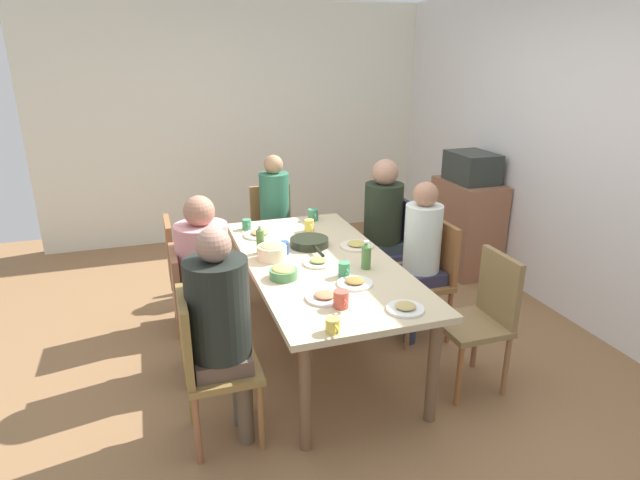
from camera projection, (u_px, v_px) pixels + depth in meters
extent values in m
plane|color=olive|center=(320.00, 352.00, 3.89)|extent=(6.69, 6.69, 0.00)
cube|color=silver|center=(586.00, 158.00, 4.08)|extent=(5.82, 0.12, 2.60)
cube|color=silver|center=(241.00, 124.00, 5.99)|extent=(0.12, 4.44, 2.60)
cube|color=#CBB790|center=(320.00, 263.00, 3.65)|extent=(2.04, 0.97, 0.04)
cylinder|color=brown|center=(243.00, 269.00, 4.48)|extent=(0.07, 0.07, 0.68)
cylinder|color=brown|center=(305.00, 396.00, 2.84)|extent=(0.07, 0.07, 0.68)
cylinder|color=brown|center=(329.00, 258.00, 4.71)|extent=(0.07, 0.07, 0.68)
cylinder|color=brown|center=(433.00, 370.00, 3.06)|extent=(0.07, 0.07, 0.68)
cube|color=#935831|center=(207.00, 314.00, 3.51)|extent=(0.40, 0.40, 0.04)
cylinder|color=olive|center=(182.00, 336.00, 3.69)|extent=(0.04, 0.04, 0.43)
cylinder|color=olive|center=(186.00, 361.00, 3.38)|extent=(0.04, 0.04, 0.43)
cylinder|color=#876141|center=(231.00, 328.00, 3.79)|extent=(0.04, 0.04, 0.43)
cylinder|color=brown|center=(239.00, 352.00, 3.48)|extent=(0.04, 0.04, 0.43)
cube|color=#905C40|center=(176.00, 285.00, 3.37)|extent=(0.38, 0.04, 0.45)
cylinder|color=#2D3642|center=(223.00, 334.00, 3.68)|extent=(0.09, 0.09, 0.45)
cylinder|color=#253B4C|center=(226.00, 346.00, 3.54)|extent=(0.09, 0.09, 0.45)
cube|color=#2F2D46|center=(207.00, 306.00, 3.49)|extent=(0.30, 0.30, 0.10)
cylinder|color=pink|center=(203.00, 263.00, 3.38)|extent=(0.34, 0.34, 0.51)
sphere|color=#A6725A|center=(199.00, 211.00, 3.27)|extent=(0.19, 0.19, 0.19)
cube|color=#353555|center=(382.00, 252.00, 4.58)|extent=(0.40, 0.40, 0.04)
cylinder|color=#363755|center=(407.00, 281.00, 4.55)|extent=(0.04, 0.04, 0.43)
cylinder|color=#314148|center=(390.00, 267.00, 4.86)|extent=(0.04, 0.04, 0.43)
cylinder|color=#323050|center=(371.00, 286.00, 4.45)|extent=(0.04, 0.04, 0.43)
cylinder|color=#313152|center=(356.00, 271.00, 4.76)|extent=(0.04, 0.04, 0.43)
cube|color=#2F2F4D|center=(402.00, 224.00, 4.55)|extent=(0.38, 0.04, 0.45)
cylinder|color=#3F403D|center=(374.00, 280.00, 4.55)|extent=(0.09, 0.09, 0.45)
cylinder|color=#3B4148|center=(367.00, 273.00, 4.69)|extent=(0.09, 0.09, 0.45)
cube|color=#35444C|center=(382.00, 246.00, 4.56)|extent=(0.30, 0.30, 0.10)
cylinder|color=black|center=(383.00, 213.00, 4.46)|extent=(0.32, 0.32, 0.50)
sphere|color=tan|center=(385.00, 172.00, 4.34)|extent=(0.22, 0.22, 0.22)
cube|color=olive|center=(222.00, 369.00, 2.90)|extent=(0.40, 0.40, 0.04)
cylinder|color=olive|center=(191.00, 392.00, 3.08)|extent=(0.04, 0.04, 0.43)
cylinder|color=brown|center=(197.00, 429.00, 2.77)|extent=(0.04, 0.04, 0.43)
cylinder|color=olive|center=(249.00, 381.00, 3.18)|extent=(0.04, 0.04, 0.43)
cylinder|color=#8F5F35|center=(261.00, 416.00, 2.87)|extent=(0.04, 0.04, 0.43)
cube|color=olive|center=(185.00, 337.00, 2.77)|extent=(0.38, 0.04, 0.45)
cylinder|color=#4F5043|center=(240.00, 391.00, 3.07)|extent=(0.09, 0.09, 0.45)
cylinder|color=brown|center=(245.00, 407.00, 2.93)|extent=(0.09, 0.09, 0.45)
cube|color=brown|center=(222.00, 360.00, 2.88)|extent=(0.30, 0.30, 0.10)
cylinder|color=black|center=(218.00, 307.00, 2.77)|extent=(0.33, 0.33, 0.53)
sphere|color=#A47864|center=(213.00, 245.00, 2.65)|extent=(0.18, 0.18, 0.18)
cube|color=olive|center=(276.00, 238.00, 4.92)|extent=(0.40, 0.40, 0.04)
cylinder|color=#945A31|center=(289.00, 252.00, 5.20)|extent=(0.04, 0.04, 0.43)
cylinder|color=olive|center=(255.00, 256.00, 5.10)|extent=(0.04, 0.04, 0.43)
cylinder|color=#8F5A3C|center=(299.00, 265.00, 4.89)|extent=(0.04, 0.04, 0.43)
cylinder|color=olive|center=(262.00, 270.00, 4.79)|extent=(0.04, 0.04, 0.43)
cube|color=olive|center=(270.00, 209.00, 5.00)|extent=(0.04, 0.38, 0.45)
cylinder|color=#2D374B|center=(287.00, 262.00, 4.92)|extent=(0.09, 0.09, 0.45)
cylinder|color=#322E4C|center=(270.00, 265.00, 4.88)|extent=(0.09, 0.09, 0.45)
cube|color=#243443|center=(275.00, 232.00, 4.90)|extent=(0.30, 0.30, 0.10)
cylinder|color=#306F53|center=(274.00, 201.00, 4.80)|extent=(0.27, 0.27, 0.50)
sphere|color=#AC7E5A|center=(273.00, 165.00, 4.68)|extent=(0.17, 0.17, 0.17)
cube|color=brown|center=(197.00, 275.00, 4.11)|extent=(0.40, 0.40, 0.04)
cylinder|color=olive|center=(175.00, 295.00, 4.29)|extent=(0.04, 0.04, 0.43)
cylinder|color=olive|center=(178.00, 314.00, 3.99)|extent=(0.04, 0.04, 0.43)
cylinder|color=brown|center=(217.00, 290.00, 4.39)|extent=(0.04, 0.04, 0.43)
cylinder|color=#8D623F|center=(224.00, 307.00, 4.09)|extent=(0.04, 0.04, 0.43)
cube|color=#945E37|center=(170.00, 249.00, 3.98)|extent=(0.38, 0.04, 0.45)
cube|color=olive|center=(420.00, 283.00, 3.97)|extent=(0.40, 0.40, 0.04)
cylinder|color=#95583A|center=(449.00, 317.00, 3.94)|extent=(0.04, 0.04, 0.43)
cylinder|color=olive|center=(427.00, 298.00, 4.25)|extent=(0.04, 0.04, 0.43)
cylinder|color=olive|center=(408.00, 324.00, 3.84)|extent=(0.04, 0.04, 0.43)
cylinder|color=brown|center=(388.00, 304.00, 4.15)|extent=(0.04, 0.04, 0.43)
cube|color=#915B30|center=(443.00, 251.00, 3.94)|extent=(0.38, 0.04, 0.45)
cylinder|color=#2D3754|center=(411.00, 315.00, 3.94)|extent=(0.09, 0.09, 0.45)
cylinder|color=#2F3756|center=(401.00, 306.00, 4.09)|extent=(0.09, 0.09, 0.45)
cube|color=#2E2D46|center=(420.00, 276.00, 3.95)|extent=(0.30, 0.30, 0.10)
cylinder|color=silver|center=(423.00, 238.00, 3.85)|extent=(0.27, 0.27, 0.50)
sphere|color=#A47156|center=(426.00, 194.00, 3.74)|extent=(0.18, 0.18, 0.18)
cube|color=olive|center=(471.00, 325.00, 3.36)|extent=(0.40, 0.40, 0.04)
cylinder|color=#91603C|center=(506.00, 365.00, 3.34)|extent=(0.04, 0.04, 0.43)
cylinder|color=brown|center=(475.00, 339.00, 3.64)|extent=(0.04, 0.04, 0.43)
cylinder|color=#935B2F|center=(459.00, 375.00, 3.24)|extent=(0.04, 0.04, 0.43)
cylinder|color=brown|center=(431.00, 347.00, 3.54)|extent=(0.04, 0.04, 0.43)
cube|color=olive|center=(499.00, 288.00, 3.34)|extent=(0.38, 0.04, 0.45)
cylinder|color=silver|center=(405.00, 309.00, 2.95)|extent=(0.21, 0.21, 0.01)
ellipsoid|color=tan|center=(405.00, 306.00, 2.94)|extent=(0.12, 0.12, 0.02)
cylinder|color=silver|center=(318.00, 263.00, 3.58)|extent=(0.21, 0.21, 0.01)
ellipsoid|color=#899E4D|center=(318.00, 260.00, 3.57)|extent=(0.11, 0.11, 0.02)
cylinder|color=white|center=(325.00, 298.00, 3.08)|extent=(0.23, 0.23, 0.01)
ellipsoid|color=#C2774F|center=(325.00, 295.00, 3.07)|extent=(0.12, 0.12, 0.02)
cylinder|color=beige|center=(357.00, 246.00, 3.89)|extent=(0.25, 0.25, 0.01)
ellipsoid|color=tan|center=(357.00, 244.00, 3.88)|extent=(0.14, 0.14, 0.02)
cylinder|color=silver|center=(260.00, 235.00, 4.13)|extent=(0.25, 0.25, 0.01)
ellipsoid|color=tan|center=(260.00, 232.00, 4.12)|extent=(0.14, 0.14, 0.02)
cylinder|color=white|center=(355.00, 283.00, 3.27)|extent=(0.22, 0.22, 0.01)
ellipsoid|color=olive|center=(355.00, 281.00, 3.26)|extent=(0.12, 0.12, 0.02)
cylinder|color=beige|center=(272.00, 253.00, 3.65)|extent=(0.20, 0.20, 0.10)
ellipsoid|color=#D4BA6D|center=(272.00, 246.00, 3.64)|extent=(0.16, 0.16, 0.04)
cylinder|color=#4D8853|center=(283.00, 274.00, 3.35)|extent=(0.18, 0.18, 0.06)
ellipsoid|color=#D4B75E|center=(283.00, 269.00, 3.34)|extent=(0.14, 0.14, 0.04)
cylinder|color=black|center=(309.00, 242.00, 3.90)|extent=(0.28, 0.28, 0.06)
cylinder|color=black|center=(319.00, 251.00, 3.69)|extent=(0.18, 0.02, 0.02)
cylinder|color=#C75140|center=(341.00, 299.00, 2.97)|extent=(0.09, 0.09, 0.10)
torus|color=#D14E44|center=(345.00, 303.00, 2.92)|extent=(0.05, 0.01, 0.05)
cylinder|color=#E1C450|center=(333.00, 325.00, 2.71)|extent=(0.08, 0.08, 0.08)
torus|color=#E1CF4A|center=(336.00, 330.00, 2.67)|extent=(0.05, 0.01, 0.05)
cylinder|color=#2E519A|center=(284.00, 248.00, 3.75)|extent=(0.07, 0.07, 0.09)
torus|color=#316397|center=(286.00, 250.00, 3.70)|extent=(0.05, 0.01, 0.05)
cylinder|color=#428562|center=(313.00, 215.00, 4.49)|extent=(0.09, 0.09, 0.10)
torus|color=#50935B|center=(315.00, 217.00, 4.44)|extent=(0.05, 0.01, 0.05)
cylinder|color=#3F8A62|center=(247.00, 224.00, 4.27)|extent=(0.07, 0.07, 0.08)
torus|color=#458A66|center=(248.00, 226.00, 4.22)|extent=(0.05, 0.01, 0.05)
cylinder|color=#418F5B|center=(344.00, 270.00, 3.37)|extent=(0.07, 0.07, 0.10)
torus|color=#479567|center=(347.00, 272.00, 3.33)|extent=(0.05, 0.01, 0.05)
cylinder|color=#E0CE51|center=(309.00, 225.00, 4.22)|extent=(0.08, 0.08, 0.09)
torus|color=#DDC34F|center=(311.00, 227.00, 4.18)|extent=(0.05, 0.01, 0.05)
cylinder|color=#4A7B39|center=(260.00, 242.00, 3.74)|extent=(0.06, 0.06, 0.17)
cone|color=#527B3E|center=(260.00, 228.00, 3.71)|extent=(0.05, 0.05, 0.03)
cylinder|color=white|center=(260.00, 226.00, 3.70)|extent=(0.03, 0.03, 0.01)
cylinder|color=#4B753B|center=(366.00, 258.00, 3.49)|extent=(0.06, 0.06, 0.15)
cone|color=#437C3B|center=(367.00, 245.00, 3.46)|extent=(0.06, 0.06, 0.03)
cylinder|color=white|center=(367.00, 242.00, 3.45)|extent=(0.03, 0.03, 0.01)
cube|color=#8E5B41|center=(466.00, 226.00, 5.21)|extent=(0.70, 0.44, 0.90)
cube|color=#29302B|center=(472.00, 167.00, 5.01)|extent=(0.48, 0.36, 0.28)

